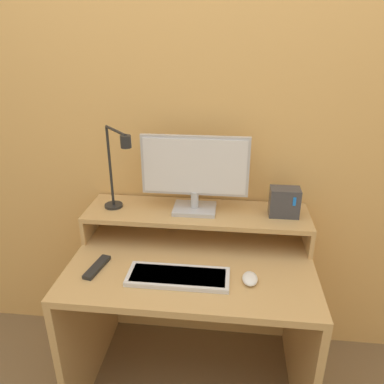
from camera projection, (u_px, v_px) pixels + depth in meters
wall_back at (201, 116)px, 1.72m from camera, size 6.00×0.05×2.50m
desk at (192, 300)px, 1.69m from camera, size 1.03×0.67×0.71m
monitor_shelf at (197, 215)px, 1.73m from camera, size 1.03×0.28×0.13m
monitor at (195, 172)px, 1.65m from camera, size 0.48×0.15×0.35m
desk_lamp at (117, 169)px, 1.63m from camera, size 0.19×0.20×0.39m
router_dock at (284, 202)px, 1.66m from camera, size 0.13×0.08×0.13m
keyboard at (178, 276)px, 1.47m from camera, size 0.40×0.15×0.02m
mouse at (250, 279)px, 1.45m from camera, size 0.06×0.09×0.03m
remote_control at (97, 267)px, 1.53m from camera, size 0.07×0.17×0.02m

